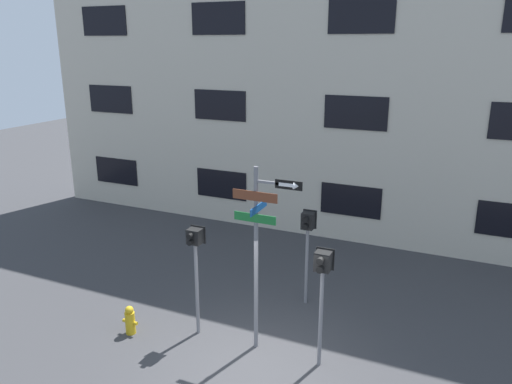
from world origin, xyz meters
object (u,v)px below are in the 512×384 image
Objects in this scene: pedestrian_signal_left at (195,253)px; fire_hydrant at (130,320)px; pedestrian_signal_right at (322,277)px; street_sign_pole at (259,242)px; pedestrian_signal_across at (307,232)px.

pedestrian_signal_left reaches higher than fire_hydrant.
street_sign_pole is at bearing 177.48° from pedestrian_signal_right.
street_sign_pole is 3.69m from fire_hydrant.
pedestrian_signal_left is at bearing 25.38° from fire_hydrant.
street_sign_pole reaches higher than pedestrian_signal_across.
fire_hydrant is at bearing -136.94° from pedestrian_signal_across.
pedestrian_signal_across is (-1.09, 2.34, -0.07)m from pedestrian_signal_right.
pedestrian_signal_left is 3.74× the size of fire_hydrant.
pedestrian_signal_left is (-1.51, -0.05, -0.49)m from street_sign_pole.
pedestrian_signal_right is at bearing -64.97° from pedestrian_signal_across.
street_sign_pole is 1.58× the size of pedestrian_signal_left.
pedestrian_signal_across is 3.59× the size of fire_hydrant.
pedestrian_signal_left is 2.27m from fire_hydrant.
pedestrian_signal_left reaches higher than pedestrian_signal_across.
street_sign_pole is 1.59m from pedestrian_signal_left.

